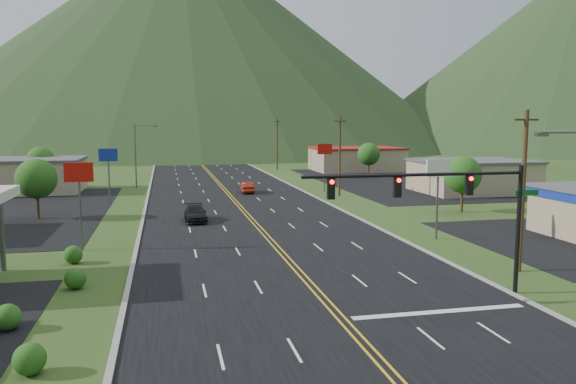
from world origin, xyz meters
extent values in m
cylinder|color=black|center=(10.50, 14.00, 3.50)|extent=(0.24, 0.24, 7.00)
cylinder|color=black|center=(4.50, 14.00, 6.60)|extent=(12.00, 0.18, 0.18)
cube|color=#0C591E|center=(10.90, 14.00, 5.50)|extent=(1.40, 0.06, 0.30)
cube|color=black|center=(7.50, 14.00, 6.00)|extent=(0.35, 0.28, 1.05)
sphere|color=#FF0C05|center=(7.50, 13.82, 6.35)|extent=(0.22, 0.22, 0.22)
cube|color=black|center=(3.50, 14.00, 6.00)|extent=(0.35, 0.28, 1.05)
sphere|color=#FF0C05|center=(3.50, 13.82, 6.35)|extent=(0.22, 0.22, 0.22)
cube|color=black|center=(0.00, 14.00, 6.00)|extent=(0.35, 0.28, 1.05)
sphere|color=#FF0C05|center=(0.00, 13.82, 6.35)|extent=(0.22, 0.22, 0.22)
cylinder|color=#59595E|center=(10.06, 10.00, 8.80)|extent=(2.88, 0.12, 0.12)
cube|color=#59595E|center=(8.62, 10.00, 8.70)|extent=(0.60, 0.25, 0.18)
cylinder|color=#59595E|center=(-12.00, 70.00, 4.50)|extent=(0.20, 0.20, 9.00)
cylinder|color=#59595E|center=(-10.56, 70.00, 8.80)|extent=(2.88, 0.12, 0.12)
cube|color=#59595E|center=(-9.12, 70.00, 8.70)|extent=(0.60, 0.25, 0.18)
cylinder|color=#59595E|center=(-18.00, 25.00, 2.50)|extent=(0.36, 0.36, 5.00)
cube|color=tan|center=(-28.00, 68.00, 2.10)|extent=(18.00, 11.00, 4.20)
cube|color=#4C4C51|center=(-28.00, 68.00, 4.35)|extent=(18.40, 11.40, 0.30)
cube|color=tan|center=(32.00, 55.00, 2.00)|extent=(14.00, 11.00, 4.00)
cube|color=#4C4C51|center=(32.00, 55.00, 4.15)|extent=(14.40, 11.40, 0.30)
cube|color=tan|center=(28.00, 90.00, 2.10)|extent=(16.00, 12.00, 4.20)
cube|color=maroon|center=(28.00, 90.00, 4.35)|extent=(16.40, 12.40, 0.30)
cylinder|color=#59595E|center=(-14.00, 30.00, 2.50)|extent=(0.16, 0.16, 5.00)
cube|color=#B7100A|center=(-14.00, 30.00, 5.70)|extent=(2.00, 0.18, 1.40)
cylinder|color=#59595E|center=(-14.00, 52.00, 2.50)|extent=(0.16, 0.16, 5.00)
cube|color=navy|center=(-14.00, 52.00, 5.70)|extent=(2.00, 0.18, 1.40)
cylinder|color=#59595E|center=(13.00, 28.00, 2.50)|extent=(0.16, 0.16, 5.00)
cube|color=white|center=(13.00, 28.00, 5.70)|extent=(2.00, 0.18, 1.40)
cylinder|color=#59595E|center=(13.00, 60.00, 2.50)|extent=(0.16, 0.16, 5.00)
cube|color=#B7100A|center=(13.00, 60.00, 5.70)|extent=(2.00, 0.18, 1.40)
cylinder|color=#382314|center=(-20.00, 45.00, 1.50)|extent=(0.30, 0.30, 3.00)
sphere|color=#204A15|center=(-20.00, 45.00, 3.90)|extent=(3.84, 3.84, 3.84)
cylinder|color=#382314|center=(-25.00, 72.00, 1.50)|extent=(0.30, 0.30, 3.00)
sphere|color=#204A15|center=(-25.00, 72.00, 3.90)|extent=(3.84, 3.84, 3.84)
cylinder|color=#382314|center=(22.00, 40.00, 1.50)|extent=(0.30, 0.30, 3.00)
sphere|color=#204A15|center=(22.00, 40.00, 3.90)|extent=(3.84, 3.84, 3.84)
cylinder|color=#382314|center=(26.00, 78.00, 1.50)|extent=(0.30, 0.30, 3.00)
sphere|color=#204A15|center=(26.00, 78.00, 3.90)|extent=(3.84, 3.84, 3.84)
cylinder|color=#382314|center=(13.50, 18.00, 5.00)|extent=(0.28, 0.28, 10.00)
cube|color=#382314|center=(13.50, 18.00, 9.40)|extent=(1.60, 0.12, 0.12)
cylinder|color=#382314|center=(13.50, 55.00, 5.00)|extent=(0.28, 0.28, 10.00)
cube|color=#382314|center=(13.50, 55.00, 9.40)|extent=(1.60, 0.12, 0.12)
cylinder|color=#382314|center=(13.50, 95.00, 5.00)|extent=(0.28, 0.28, 10.00)
cube|color=#382314|center=(13.50, 95.00, 9.40)|extent=(1.60, 0.12, 0.12)
cylinder|color=#382314|center=(13.50, 135.00, 5.00)|extent=(0.28, 0.28, 10.00)
cube|color=#382314|center=(13.50, 135.00, 9.40)|extent=(1.60, 0.12, 0.12)
cone|color=#1D3719|center=(0.00, 220.00, 42.50)|extent=(220.00, 220.00, 85.00)
imported|color=black|center=(-5.27, 40.25, 0.72)|extent=(2.02, 4.94, 1.43)
imported|color=maroon|center=(2.61, 60.52, 0.72)|extent=(1.84, 4.45, 1.43)
camera|label=1|loc=(-7.95, -12.27, 9.24)|focal=35.00mm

